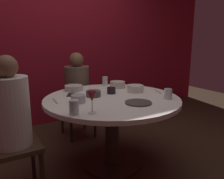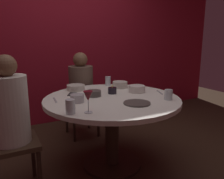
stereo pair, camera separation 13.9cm
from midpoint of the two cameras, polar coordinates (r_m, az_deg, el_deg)
The scene contains 19 objects.
ground_plane at distance 2.57m, azimuth -1.63°, elevation -18.14°, with size 8.00×8.00×0.00m, color #382619.
back_wall at distance 3.71m, azimuth -14.52°, elevation 12.03°, with size 6.00×0.10×2.60m, color maroon.
dining_table at distance 2.32m, azimuth -1.72°, elevation -5.58°, with size 1.34×1.34×0.74m.
seated_diner_left at distance 2.02m, azimuth -25.69°, elevation -5.51°, with size 0.40×0.40×1.19m.
seated_diner_back at distance 3.08m, azimuth -9.95°, elevation 1.02°, with size 0.40×0.40×1.14m.
candle_holder at distance 2.43m, azimuth -1.82°, elevation -0.25°, with size 0.09×0.09×0.09m.
wine_glass at distance 1.78m, azimuth -7.25°, elevation -1.97°, with size 0.08×0.08×0.18m.
dinner_plate at distance 2.08m, azimuth 4.66°, elevation -3.29°, with size 0.24×0.24×0.01m, color #4C4742.
cell_phone at distance 2.42m, azimuth -11.79°, elevation -1.29°, with size 0.07×0.14×0.01m, color black.
bowl_serving_large at distance 2.12m, azimuth -10.31°, elevation -2.29°, with size 0.13×0.13×0.07m, color #B7B7BC.
bowl_salad_center at distance 2.72m, azimuth -0.07°, elevation 1.23°, with size 0.18×0.18×0.07m, color beige.
bowl_small_white at distance 2.32m, azimuth -6.35°, elevation -1.04°, with size 0.15×0.15×0.06m, color #4C4742.
bowl_sauce_side at distance 2.52m, azimuth 4.23°, elevation 0.24°, with size 0.18×0.18×0.07m, color silver.
bowl_rice_portion at distance 2.61m, azimuth -11.01°, elevation 0.37°, with size 0.20×0.20×0.06m, color beige.
cup_near_candle at distance 2.84m, azimuth -3.15°, elevation 2.08°, with size 0.07×0.07×0.11m, color silver.
cup_by_left_diner at distance 2.27m, azimuth 12.07°, elevation -1.07°, with size 0.08×0.08×0.10m, color silver.
cup_by_right_diner at distance 1.80m, azimuth -11.60°, elevation -4.38°, with size 0.07×0.07×0.11m, color silver.
fork_near_plate at distance 2.54m, azimuth 9.81°, elevation -0.54°, with size 0.02×0.18×0.01m, color #B7B7BC.
knife_near_plate at distance 2.22m, azimuth -15.73°, elevation -2.77°, with size 0.02×0.18×0.01m, color #B7B7BC.
Camera 1 is at (-1.14, -1.89, 1.32)m, focal length 36.78 mm.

